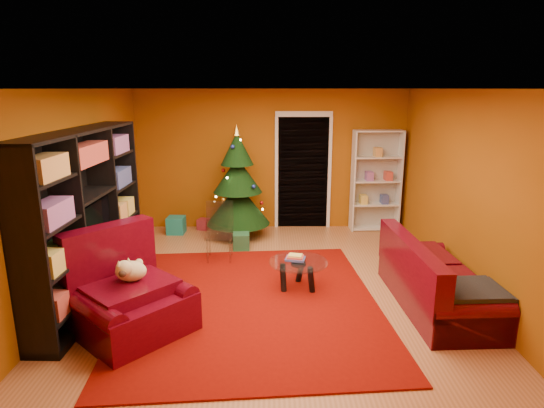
{
  "coord_description": "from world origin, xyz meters",
  "views": [
    {
      "loc": [
        -0.04,
        -5.69,
        2.61
      ],
      "look_at": [
        0.0,
        0.4,
        1.05
      ],
      "focal_mm": 30.0,
      "sensor_mm": 36.0,
      "label": 1
    }
  ],
  "objects_px": {
    "white_bookshelf": "(376,181)",
    "acrylic_chair": "(219,235)",
    "dog": "(131,271)",
    "media_unit": "(87,218)",
    "gift_box_green": "(241,241)",
    "rug": "(251,302)",
    "gift_box_red": "(204,224)",
    "sofa": "(439,273)",
    "coffee_table": "(298,275)",
    "armchair": "(131,293)",
    "christmas_tree": "(238,184)",
    "gift_box_teal": "(176,225)"
  },
  "relations": [
    {
      "from": "white_bookshelf",
      "to": "acrylic_chair",
      "type": "distance_m",
      "value": 3.24
    },
    {
      "from": "white_bookshelf",
      "to": "dog",
      "type": "xyz_separation_m",
      "value": [
        -3.49,
        -3.67,
        -0.25
      ]
    },
    {
      "from": "media_unit",
      "to": "white_bookshelf",
      "type": "distance_m",
      "value": 5.13
    },
    {
      "from": "media_unit",
      "to": "gift_box_green",
      "type": "xyz_separation_m",
      "value": [
        1.77,
        1.82,
        -0.93
      ]
    },
    {
      "from": "rug",
      "to": "dog",
      "type": "bearing_deg",
      "value": -155.03
    },
    {
      "from": "gift_box_red",
      "to": "sofa",
      "type": "relative_size",
      "value": 0.1
    },
    {
      "from": "media_unit",
      "to": "coffee_table",
      "type": "distance_m",
      "value": 2.77
    },
    {
      "from": "gift_box_red",
      "to": "acrylic_chair",
      "type": "height_order",
      "value": "acrylic_chair"
    },
    {
      "from": "rug",
      "to": "coffee_table",
      "type": "relative_size",
      "value": 4.66
    },
    {
      "from": "rug",
      "to": "armchair",
      "type": "height_order",
      "value": "armchair"
    },
    {
      "from": "gift_box_red",
      "to": "dog",
      "type": "bearing_deg",
      "value": -94.0
    },
    {
      "from": "dog",
      "to": "sofa",
      "type": "height_order",
      "value": "sofa"
    },
    {
      "from": "christmas_tree",
      "to": "acrylic_chair",
      "type": "bearing_deg",
      "value": -100.18
    },
    {
      "from": "gift_box_teal",
      "to": "gift_box_red",
      "type": "height_order",
      "value": "gift_box_teal"
    },
    {
      "from": "media_unit",
      "to": "dog",
      "type": "distance_m",
      "value": 1.12
    },
    {
      "from": "gift_box_green",
      "to": "dog",
      "type": "bearing_deg",
      "value": -111.89
    },
    {
      "from": "armchair",
      "to": "dog",
      "type": "height_order",
      "value": "armchair"
    },
    {
      "from": "white_bookshelf",
      "to": "acrylic_chair",
      "type": "relative_size",
      "value": 2.34
    },
    {
      "from": "rug",
      "to": "white_bookshelf",
      "type": "relative_size",
      "value": 1.88
    },
    {
      "from": "rug",
      "to": "coffee_table",
      "type": "xyz_separation_m",
      "value": [
        0.61,
        0.41,
        0.19
      ]
    },
    {
      "from": "gift_box_green",
      "to": "gift_box_teal",
      "type": "bearing_deg",
      "value": 145.55
    },
    {
      "from": "white_bookshelf",
      "to": "sofa",
      "type": "height_order",
      "value": "white_bookshelf"
    },
    {
      "from": "gift_box_teal",
      "to": "christmas_tree",
      "type": "bearing_deg",
      "value": -9.32
    },
    {
      "from": "gift_box_teal",
      "to": "gift_box_green",
      "type": "relative_size",
      "value": 1.15
    },
    {
      "from": "rug",
      "to": "media_unit",
      "type": "height_order",
      "value": "media_unit"
    },
    {
      "from": "media_unit",
      "to": "gift_box_red",
      "type": "xyz_separation_m",
      "value": [
        0.99,
        2.91,
        -0.97
      ]
    },
    {
      "from": "christmas_tree",
      "to": "sofa",
      "type": "height_order",
      "value": "christmas_tree"
    },
    {
      "from": "media_unit",
      "to": "gift_box_red",
      "type": "relative_size",
      "value": 13.8
    },
    {
      "from": "gift_box_red",
      "to": "gift_box_teal",
      "type": "bearing_deg",
      "value": -153.38
    },
    {
      "from": "gift_box_teal",
      "to": "armchair",
      "type": "height_order",
      "value": "armchair"
    },
    {
      "from": "gift_box_green",
      "to": "sofa",
      "type": "distance_m",
      "value": 3.27
    },
    {
      "from": "gift_box_teal",
      "to": "dog",
      "type": "relative_size",
      "value": 0.77
    },
    {
      "from": "gift_box_green",
      "to": "armchair",
      "type": "bearing_deg",
      "value": -111.32
    },
    {
      "from": "acrylic_chair",
      "to": "coffee_table",
      "type": "bearing_deg",
      "value": -43.76
    },
    {
      "from": "dog",
      "to": "coffee_table",
      "type": "xyz_separation_m",
      "value": [
        1.89,
        1.0,
        -0.48
      ]
    },
    {
      "from": "rug",
      "to": "armchair",
      "type": "distance_m",
      "value": 1.51
    },
    {
      "from": "gift_box_teal",
      "to": "sofa",
      "type": "xyz_separation_m",
      "value": [
        3.78,
        -2.91,
        0.27
      ]
    },
    {
      "from": "christmas_tree",
      "to": "coffee_table",
      "type": "xyz_separation_m",
      "value": [
        0.94,
        -2.25,
        -0.77
      ]
    },
    {
      "from": "media_unit",
      "to": "armchair",
      "type": "bearing_deg",
      "value": -46.89
    },
    {
      "from": "christmas_tree",
      "to": "dog",
      "type": "bearing_deg",
      "value": -106.27
    },
    {
      "from": "media_unit",
      "to": "coffee_table",
      "type": "relative_size",
      "value": 3.59
    },
    {
      "from": "armchair",
      "to": "sofa",
      "type": "bearing_deg",
      "value": -37.47
    },
    {
      "from": "christmas_tree",
      "to": "gift_box_red",
      "type": "xyz_separation_m",
      "value": [
        -0.69,
        0.43,
        -0.88
      ]
    },
    {
      "from": "media_unit",
      "to": "acrylic_chair",
      "type": "height_order",
      "value": "media_unit"
    },
    {
      "from": "rug",
      "to": "acrylic_chair",
      "type": "xyz_separation_m",
      "value": [
        -0.54,
        1.46,
        0.4
      ]
    },
    {
      "from": "gift_box_red",
      "to": "sofa",
      "type": "height_order",
      "value": "sofa"
    },
    {
      "from": "sofa",
      "to": "coffee_table",
      "type": "height_order",
      "value": "sofa"
    },
    {
      "from": "gift_box_green",
      "to": "armchair",
      "type": "distance_m",
      "value": 2.86
    },
    {
      "from": "coffee_table",
      "to": "rug",
      "type": "bearing_deg",
      "value": -146.36
    },
    {
      "from": "dog",
      "to": "white_bookshelf",
      "type": "bearing_deg",
      "value": -0.61
    }
  ]
}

